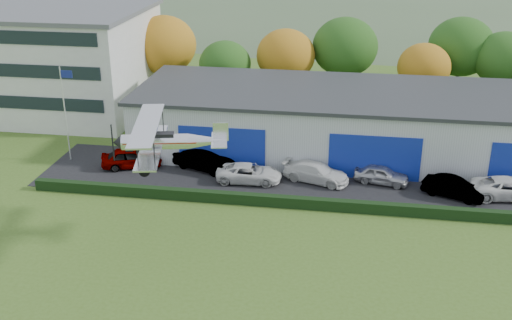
# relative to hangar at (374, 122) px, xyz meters

# --- Properties ---
(apron) EXTENTS (48.00, 9.00, 0.05)m
(apron) POSITION_rel_hangar_xyz_m (-2.00, -6.98, -2.63)
(apron) COLOR black
(apron) RESTS_ON ground
(hedge) EXTENTS (46.00, 0.60, 0.80)m
(hedge) POSITION_rel_hangar_xyz_m (-2.00, -11.78, -2.26)
(hedge) COLOR black
(hedge) RESTS_ON ground
(hangar) EXTENTS (40.60, 12.60, 5.30)m
(hangar) POSITION_rel_hangar_xyz_m (0.00, 0.00, 0.00)
(hangar) COLOR #B2B7BC
(hangar) RESTS_ON ground
(office_block) EXTENTS (20.60, 15.60, 10.40)m
(office_block) POSITION_rel_hangar_xyz_m (-33.00, 7.02, 2.56)
(office_block) COLOR silver
(office_block) RESTS_ON ground
(flagpole) EXTENTS (1.05, 0.10, 8.00)m
(flagpole) POSITION_rel_hangar_xyz_m (-24.88, -5.98, 2.13)
(flagpole) COLOR silver
(flagpole) RESTS_ON ground
(tree_belt) EXTENTS (75.70, 13.22, 10.12)m
(tree_belt) POSITION_rel_hangar_xyz_m (-4.15, 12.64, 2.95)
(tree_belt) COLOR #3D2614
(tree_belt) RESTS_ON ground
(distant_hills) EXTENTS (430.00, 196.00, 56.00)m
(distant_hills) POSITION_rel_hangar_xyz_m (-9.38, 112.02, -15.70)
(distant_hills) COLOR #4C6642
(distant_hills) RESTS_ON ground
(car_0) EXTENTS (5.18, 3.37, 1.64)m
(car_0) POSITION_rel_hangar_xyz_m (-19.34, -6.74, -1.79)
(car_0) COLOR gray
(car_0) RESTS_ON apron
(car_1) EXTENTS (5.37, 3.50, 1.67)m
(car_1) POSITION_rel_hangar_xyz_m (-13.42, -6.32, -1.77)
(car_1) COLOR gray
(car_1) RESTS_ON apron
(car_2) EXTENTS (5.10, 2.51, 1.39)m
(car_2) POSITION_rel_hangar_xyz_m (-9.44, -8.03, -1.91)
(car_2) COLOR silver
(car_2) RESTS_ON apron
(car_3) EXTENTS (5.51, 3.51, 1.49)m
(car_3) POSITION_rel_hangar_xyz_m (-4.35, -7.15, -1.86)
(car_3) COLOR silver
(car_3) RESTS_ON apron
(car_4) EXTENTS (4.36, 2.44, 1.40)m
(car_4) POSITION_rel_hangar_xyz_m (0.60, -6.72, -1.91)
(car_4) COLOR silver
(car_4) RESTS_ON apron
(car_5) EXTENTS (4.70, 3.17, 1.47)m
(car_5) POSITION_rel_hangar_xyz_m (5.74, -8.35, -1.87)
(car_5) COLOR gray
(car_5) RESTS_ON apron
(car_6) EXTENTS (5.65, 3.07, 1.50)m
(car_6) POSITION_rel_hangar_xyz_m (9.71, -7.81, -1.85)
(car_6) COLOR silver
(car_6) RESTS_ON apron
(biplane) EXTENTS (7.12, 8.12, 3.02)m
(biplane) POSITION_rel_hangar_xyz_m (-13.03, -17.18, 4.01)
(biplane) COLOR silver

